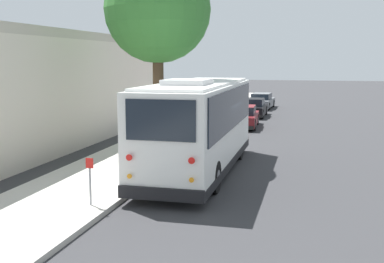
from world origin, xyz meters
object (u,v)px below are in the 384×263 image
at_px(sign_post_near, 90,181).
at_px(street_tree, 158,3).
at_px(shuttle_bus, 199,122).
at_px(parked_sedan_maroon, 242,117).
at_px(parked_sedan_black, 253,108).
at_px(parked_sedan_gray, 262,101).
at_px(sign_post_far, 120,165).

bearing_deg(sign_post_near, street_tree, 2.66).
xyz_separation_m(shuttle_bus, parked_sedan_maroon, (12.28, 0.11, -1.25)).
distance_m(street_tree, sign_post_near, 9.17).
xyz_separation_m(parked_sedan_black, sign_post_near, (-23.07, 1.71, 0.22)).
height_order(parked_sedan_black, parked_sedan_gray, parked_sedan_black).
distance_m(shuttle_bus, parked_sedan_maroon, 12.34).
height_order(sign_post_near, sign_post_far, sign_post_far).
height_order(parked_sedan_black, sign_post_near, sign_post_near).
bearing_deg(parked_sedan_black, street_tree, 172.79).
xyz_separation_m(street_tree, sign_post_near, (-7.29, -0.34, -5.55)).
relative_size(parked_sedan_maroon, sign_post_far, 3.33).
bearing_deg(sign_post_far, parked_sedan_maroon, -6.58).
bearing_deg(shuttle_bus, sign_post_near, 159.60).
xyz_separation_m(parked_sedan_maroon, parked_sedan_black, (5.72, 0.04, -0.00)).
height_order(shuttle_bus, sign_post_near, shuttle_bus).
relative_size(parked_sedan_black, sign_post_far, 3.19).
height_order(parked_sedan_black, sign_post_far, sign_post_far).
height_order(parked_sedan_maroon, parked_sedan_black, parked_sedan_maroon).
bearing_deg(parked_sedan_gray, parked_sedan_maroon, -176.93).
relative_size(sign_post_near, sign_post_far, 0.98).
xyz_separation_m(parked_sedan_black, parked_sedan_gray, (5.99, -0.02, -0.01)).
bearing_deg(street_tree, sign_post_far, -176.24).
relative_size(street_tree, sign_post_far, 6.53).
bearing_deg(street_tree, parked_sedan_gray, -5.44).
relative_size(shuttle_bus, sign_post_far, 7.00).
bearing_deg(parked_sedan_black, parked_sedan_maroon, -179.39).
xyz_separation_m(shuttle_bus, sign_post_far, (-2.94, 1.87, -1.05)).
xyz_separation_m(parked_sedan_maroon, sign_post_far, (-15.22, 1.75, 0.20)).
bearing_deg(street_tree, sign_post_near, -177.34).
bearing_deg(parked_sedan_black, parked_sedan_gray, 0.00).
distance_m(parked_sedan_gray, sign_post_far, 26.99).
bearing_deg(shuttle_bus, parked_sedan_maroon, 0.36).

